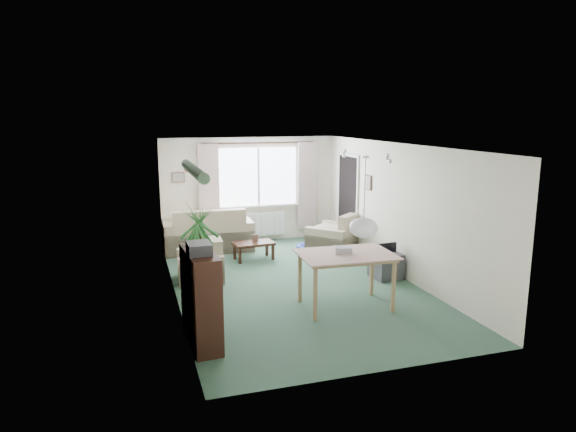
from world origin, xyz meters
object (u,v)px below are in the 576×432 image
object	(u,v)px
bookshelf	(201,298)
tv_cube	(386,265)
dining_table	(345,281)
armchair_corner	(333,233)
coffee_table	(254,251)
houseplant	(200,252)
pet_bed	(309,248)
armchair_left	(200,260)
sofa	(208,229)

from	to	relation	value
bookshelf	tv_cube	world-z (taller)	bookshelf
tv_cube	dining_table	bearing A→B (deg)	-142.72
armchair_corner	coffee_table	world-z (taller)	armchair_corner
houseplant	tv_cube	xyz separation A→B (m)	(3.32, 0.11, -0.55)
coffee_table	houseplant	size ratio (longest dim) A/B	0.51
pet_bed	armchair_corner	bearing A→B (deg)	-29.80
armchair_left	dining_table	size ratio (longest dim) A/B	0.62
dining_table	armchair_left	bearing A→B (deg)	134.04
armchair_corner	armchair_left	bearing A→B (deg)	-21.73
pet_bed	sofa	bearing A→B (deg)	161.13
houseplant	bookshelf	bearing A→B (deg)	-97.66
sofa	pet_bed	distance (m)	2.24
houseplant	tv_cube	bearing A→B (deg)	1.96
armchair_corner	bookshelf	size ratio (longest dim) A/B	0.76
bookshelf	armchair_left	bearing A→B (deg)	78.35
armchair_corner	tv_cube	xyz separation A→B (m)	(0.22, -1.94, -0.18)
pet_bed	houseplant	bearing A→B (deg)	-138.80
armchair_corner	dining_table	xyz separation A→B (m)	(-1.05, -3.04, -0.01)
tv_cube	pet_bed	bearing A→B (deg)	103.64
armchair_left	tv_cube	bearing A→B (deg)	77.83
sofa	armchair_left	xyz separation A→B (m)	(-0.44, -2.01, -0.10)
dining_table	houseplant	bearing A→B (deg)	154.40
coffee_table	bookshelf	xyz separation A→B (m)	(-1.55, -3.59, 0.43)
houseplant	armchair_left	bearing A→B (deg)	83.08
sofa	tv_cube	size ratio (longest dim) A/B	3.65
coffee_table	houseplant	xyz separation A→B (m)	(-1.33, -1.97, 0.60)
houseplant	tv_cube	distance (m)	3.37
armchair_left	pet_bed	xyz separation A→B (m)	(2.52, 1.30, -0.31)
bookshelf	pet_bed	xyz separation A→B (m)	(2.86, 3.93, -0.56)
sofa	houseplant	size ratio (longest dim) A/B	1.20
armchair_left	pet_bed	distance (m)	2.85
bookshelf	dining_table	size ratio (longest dim) A/B	0.93
sofa	coffee_table	world-z (taller)	sofa
armchair_left	sofa	bearing A→B (deg)	171.15
coffee_table	armchair_corner	bearing A→B (deg)	2.64
sofa	dining_table	distance (m)	4.28
pet_bed	dining_table	bearing A→B (deg)	-100.15
sofa	armchair_left	distance (m)	2.06
sofa	armchair_left	bearing A→B (deg)	79.19
armchair_corner	pet_bed	world-z (taller)	armchair_corner
armchair_corner	tv_cube	world-z (taller)	armchair_corner
sofa	pet_bed	size ratio (longest dim) A/B	3.37
coffee_table	houseplant	distance (m)	2.45
sofa	houseplant	xyz separation A→B (m)	(-0.56, -3.02, 0.31)
bookshelf	houseplant	bearing A→B (deg)	78.07
tv_cube	armchair_left	bearing A→B (deg)	160.77
pet_bed	bookshelf	bearing A→B (deg)	-126.06
dining_table	pet_bed	xyz separation A→B (m)	(0.59, 3.30, -0.36)
sofa	houseplant	bearing A→B (deg)	80.99
coffee_table	houseplant	bearing A→B (deg)	-123.99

